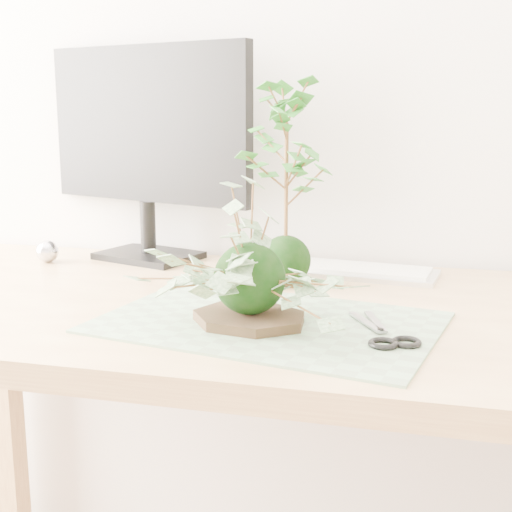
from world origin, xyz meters
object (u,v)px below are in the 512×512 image
Objects in this scene: keyboard at (331,269)px; ivy_kokedama at (250,245)px; maple_kokedama at (287,136)px; desk at (279,354)px; monitor at (147,138)px.

ivy_kokedama is at bearing -93.18° from keyboard.
desk is at bearing -82.11° from maple_kokedama.
monitor reaches higher than keyboard.
keyboard is (0.07, 0.12, -0.26)m from maple_kokedama.
monitor is at bearing 154.21° from maple_kokedama.
maple_kokedama is at bearing 97.89° from desk.
ivy_kokedama is (-0.02, -0.13, 0.21)m from desk.
ivy_kokedama reaches higher than desk.
maple_kokedama is 0.79× the size of monitor.
desk is 0.27m from keyboard.
maple_kokedama is (-0.02, 0.13, 0.36)m from desk.
monitor is (-0.35, 0.29, 0.35)m from desk.
keyboard is (0.05, 0.25, 0.10)m from desk.
ivy_kokedama is 0.55m from monitor.
desk is at bearing 81.51° from ivy_kokedama.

